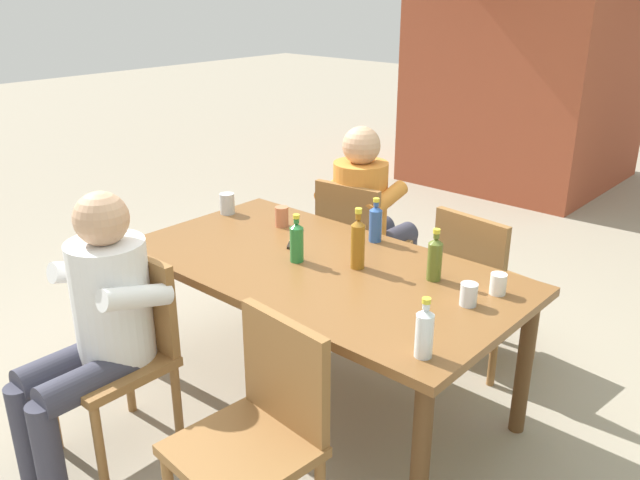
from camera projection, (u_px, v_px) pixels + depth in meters
The scene contains 19 objects.
ground_plane at pixel (320, 397), 3.28m from camera, with size 24.00×24.00×0.00m, color gray.
dining_table at pixel (320, 279), 3.05m from camera, with size 1.86×0.99×0.72m.
chair_far_left at pixel (357, 242), 3.91m from camera, with size 0.49×0.49×0.87m.
chair_near_left at pixel (124, 344), 2.81m from camera, with size 0.44×0.44×0.87m.
chair_near_right at pixel (260, 427), 2.29m from camera, with size 0.47×0.47×0.87m.
chair_far_right at pixel (480, 281), 3.41m from camera, with size 0.49×0.49×0.87m.
person_in_white_shirt at pixel (368, 211), 3.93m from camera, with size 0.47×0.61×1.18m.
person_in_plaid_shirt at pixel (96, 319), 2.67m from camera, with size 0.47×0.61×1.18m.
bottle_green at pixel (297, 241), 3.02m from camera, with size 0.06×0.06×0.23m.
bottle_clear at pixel (424, 332), 2.24m from camera, with size 0.06×0.06×0.22m.
bottle_blue at pixel (376, 223), 3.25m from camera, with size 0.06×0.06×0.23m.
bottle_olive at pixel (435, 258), 2.83m from camera, with size 0.06×0.06×0.24m.
bottle_amber at pixel (358, 242), 2.94m from camera, with size 0.06×0.06×0.28m.
cup_white at pixel (498, 284), 2.72m from camera, with size 0.07×0.07×0.09m, color white.
cup_steel at pixel (227, 204), 3.66m from camera, with size 0.08×0.08×0.12m, color #B2B7BC.
cup_terracotta at pixel (282, 217), 3.47m from camera, with size 0.07×0.07×0.11m, color #BC6B47.
cup_glass at pixel (469, 294), 2.62m from camera, with size 0.07×0.07×0.09m, color silver.
table_knife at pixel (292, 241), 3.28m from camera, with size 0.16×0.21×0.01m.
brick_kiosk at pixel (532, 34), 6.46m from camera, with size 2.11×2.17×2.77m.
Camera 1 is at (1.84, -2.07, 1.94)m, focal length 36.82 mm.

